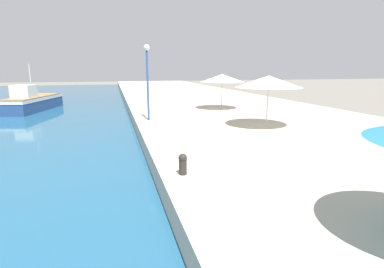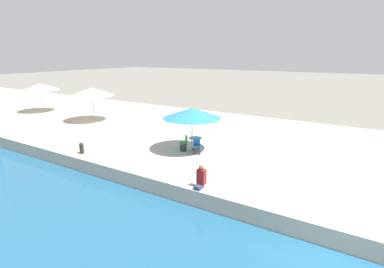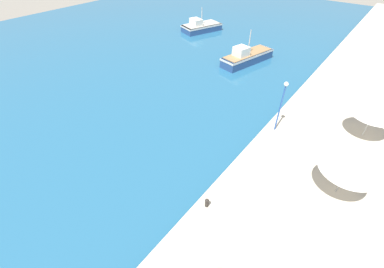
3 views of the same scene
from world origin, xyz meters
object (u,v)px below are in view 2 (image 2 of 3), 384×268
object	(u,v)px
cafe_table	(195,141)
person_at_quay	(201,177)
cafe_chair_left	(183,145)
cafe_chair_right	(197,148)
cafe_umbrella_white	(92,92)
cafe_umbrella_pink	(192,113)
cafe_umbrella_striped	(40,87)
mooring_bollard	(82,148)

from	to	relation	value
cafe_table	person_at_quay	bearing A→B (deg)	-145.99
cafe_chair_left	cafe_chair_right	xyz separation A→B (m)	(-0.04, -0.95, 0.00)
cafe_chair_right	cafe_umbrella_white	bearing A→B (deg)	-51.28
cafe_umbrella_pink	cafe_umbrella_striped	xyz separation A→B (m)	(2.52, 18.83, 0.18)
cafe_umbrella_pink	cafe_umbrella_white	distance (m)	11.46
cafe_chair_right	person_at_quay	world-z (taller)	person_at_quay
cafe_umbrella_white	cafe_umbrella_striped	bearing A→B (deg)	88.54
cafe_umbrella_pink	cafe_table	distance (m)	1.72
cafe_table	mooring_bollard	world-z (taller)	cafe_table
cafe_chair_right	cafe_table	bearing A→B (deg)	-90.00
cafe_umbrella_pink	cafe_table	world-z (taller)	cafe_umbrella_pink
cafe_umbrella_pink	cafe_umbrella_striped	world-z (taller)	cafe_umbrella_striped
cafe_umbrella_pink	cafe_table	bearing A→B (deg)	-29.79
cafe_chair_left	person_at_quay	xyz separation A→B (m)	(-3.76, -3.39, 0.13)
cafe_chair_right	mooring_bollard	distance (m)	6.58
cafe_table	person_at_quay	world-z (taller)	person_at_quay
cafe_umbrella_striped	cafe_chair_right	bearing A→B (deg)	-98.47
cafe_table	cafe_chair_left	distance (m)	0.75
cafe_umbrella_striped	cafe_chair_right	world-z (taller)	cafe_umbrella_striped
person_at_quay	cafe_chair_left	bearing A→B (deg)	42.03
cafe_chair_left	mooring_bollard	xyz separation A→B (m)	(-3.50, 4.64, 0.02)
cafe_chair_left	cafe_chair_right	world-z (taller)	same
cafe_umbrella_white	cafe_chair_left	size ratio (longest dim) A/B	3.91
mooring_bollard	cafe_table	bearing A→B (deg)	-51.95
mooring_bollard	cafe_umbrella_striped	bearing A→B (deg)	65.29
cafe_chair_left	mooring_bollard	world-z (taller)	cafe_chair_left
cafe_table	cafe_chair_right	size ratio (longest dim) A/B	0.88
cafe_umbrella_white	cafe_table	bearing A→B (deg)	-100.64
person_at_quay	cafe_umbrella_white	bearing A→B (deg)	65.73
cafe_table	person_at_quay	size ratio (longest dim) A/B	0.77
cafe_umbrella_striped	cafe_chair_left	bearing A→B (deg)	-98.77
cafe_umbrella_pink	cafe_table	size ratio (longest dim) A/B	4.21
cafe_umbrella_striped	cafe_chair_right	size ratio (longest dim) A/B	3.77
cafe_umbrella_white	cafe_table	distance (m)	11.69
cafe_umbrella_white	cafe_chair_right	distance (m)	12.27
cafe_table	cafe_umbrella_white	bearing A→B (deg)	79.36
mooring_bollard	cafe_chair_left	bearing A→B (deg)	-52.96
cafe_table	cafe_umbrella_pink	bearing A→B (deg)	150.21
cafe_umbrella_striped	cafe_chair_left	size ratio (longest dim) A/B	3.77
cafe_table	mooring_bollard	distance (m)	6.53
cafe_umbrella_striped	cafe_table	bearing A→B (deg)	-96.99
person_at_quay	cafe_table	bearing A→B (deg)	34.01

